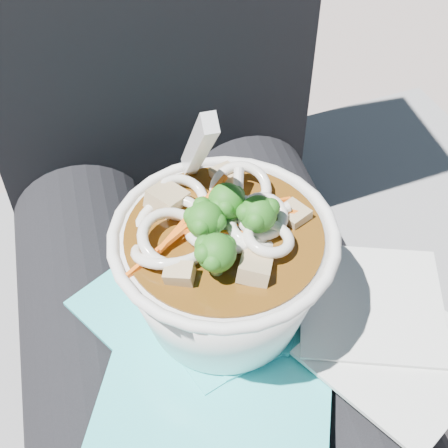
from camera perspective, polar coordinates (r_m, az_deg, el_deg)
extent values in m
cube|color=slate|center=(0.94, -3.13, -14.50)|extent=(1.05, 0.62, 0.46)
cylinder|color=black|center=(0.60, -10.48, -14.66)|extent=(0.15, 0.48, 0.15)
cylinder|color=black|center=(0.62, 7.74, -10.75)|extent=(0.15, 0.48, 0.15)
cube|color=#2EBEC2|center=(0.53, 0.57, -9.68)|extent=(0.18, 0.19, 0.00)
cube|color=#2EBEC2|center=(0.56, 6.02, -5.27)|extent=(0.17, 0.17, 0.00)
cube|color=#2EBEC2|center=(0.55, -2.55, -6.37)|extent=(0.23, 0.22, 0.00)
cube|color=#2EBEC2|center=(0.49, -1.01, -16.27)|extent=(0.23, 0.22, 0.00)
cube|color=#2EBEC2|center=(0.55, -0.99, -6.38)|extent=(0.16, 0.19, 0.00)
cube|color=#2EBEC2|center=(0.54, 1.64, -7.09)|extent=(0.12, 0.14, 0.00)
cube|color=#2EBEC2|center=(0.56, 2.48, -4.34)|extent=(0.17, 0.18, 0.00)
cube|color=silver|center=(0.52, 15.69, -11.35)|extent=(0.17, 0.17, 0.00)
cube|color=silver|center=(0.54, 13.33, -6.95)|extent=(0.15, 0.15, 0.00)
torus|color=white|center=(0.46, 0.00, -1.03)|extent=(0.17, 0.17, 0.01)
cylinder|color=#4B2B0A|center=(0.46, 0.00, -1.28)|extent=(0.15, 0.15, 0.01)
torus|color=white|center=(0.45, 2.50, -0.85)|extent=(0.05, 0.06, 0.03)
torus|color=white|center=(0.46, -0.07, -0.98)|extent=(0.06, 0.06, 0.04)
torus|color=white|center=(0.44, 4.11, -1.29)|extent=(0.05, 0.05, 0.02)
torus|color=white|center=(0.46, -1.02, -0.22)|extent=(0.05, 0.05, 0.01)
torus|color=white|center=(0.47, 0.88, 1.21)|extent=(0.05, 0.06, 0.05)
torus|color=white|center=(0.45, -4.65, -1.32)|extent=(0.07, 0.07, 0.03)
torus|color=white|center=(0.46, 0.17, -1.09)|extent=(0.06, 0.06, 0.04)
torus|color=white|center=(0.46, 3.53, 0.73)|extent=(0.05, 0.05, 0.02)
torus|color=white|center=(0.48, 1.52, 3.19)|extent=(0.06, 0.06, 0.02)
torus|color=white|center=(0.45, -4.92, -2.31)|extent=(0.06, 0.06, 0.04)
torus|color=white|center=(0.45, 1.59, -0.16)|extent=(0.06, 0.05, 0.05)
torus|color=white|center=(0.46, 0.00, 0.16)|extent=(0.07, 0.07, 0.01)
torus|color=white|center=(0.46, -4.79, -0.41)|extent=(0.07, 0.07, 0.03)
torus|color=white|center=(0.48, -3.95, 2.42)|extent=(0.05, 0.05, 0.02)
cylinder|color=white|center=(0.46, 3.98, 0.74)|extent=(0.04, 0.01, 0.02)
cylinder|color=white|center=(0.46, -0.92, 0.53)|extent=(0.03, 0.02, 0.03)
cylinder|color=white|center=(0.47, 1.28, 2.49)|extent=(0.02, 0.04, 0.03)
cylinder|color=#709749|center=(0.45, 3.07, -0.15)|extent=(0.01, 0.01, 0.02)
sphere|color=#165613|center=(0.44, 3.13, 0.90)|extent=(0.03, 0.03, 0.03)
sphere|color=#165613|center=(0.43, 2.92, 0.35)|extent=(0.01, 0.01, 0.01)
sphere|color=#165613|center=(0.44, 4.29, 1.53)|extent=(0.01, 0.01, 0.01)
sphere|color=#165613|center=(0.44, 1.99, 1.05)|extent=(0.01, 0.01, 0.01)
sphere|color=#165613|center=(0.45, 3.48, 1.70)|extent=(0.01, 0.01, 0.01)
cylinder|color=#709749|center=(0.46, 0.23, 1.03)|extent=(0.01, 0.01, 0.02)
sphere|color=#165613|center=(0.45, 0.23, 2.09)|extent=(0.03, 0.03, 0.03)
sphere|color=#165613|center=(0.45, 1.07, 2.70)|extent=(0.01, 0.01, 0.01)
sphere|color=#165613|center=(0.44, -0.48, 1.61)|extent=(0.01, 0.01, 0.01)
sphere|color=#165613|center=(0.44, 0.14, 1.49)|extent=(0.01, 0.01, 0.01)
sphere|color=#165613|center=(0.44, 0.12, 1.46)|extent=(0.01, 0.01, 0.01)
cylinder|color=#709749|center=(0.45, -1.70, -0.68)|extent=(0.01, 0.01, 0.02)
sphere|color=#165613|center=(0.44, -1.74, 0.38)|extent=(0.03, 0.03, 0.03)
sphere|color=#165613|center=(0.43, -0.64, 0.18)|extent=(0.01, 0.01, 0.01)
sphere|color=#165613|center=(0.44, -2.88, 0.72)|extent=(0.01, 0.01, 0.01)
sphere|color=#165613|center=(0.43, -2.10, -0.22)|extent=(0.01, 0.01, 0.01)
sphere|color=#165613|center=(0.44, -2.02, 1.66)|extent=(0.01, 0.01, 0.01)
cylinder|color=#709749|center=(0.43, -0.68, -3.69)|extent=(0.01, 0.01, 0.02)
sphere|color=#165613|center=(0.42, -0.69, -2.65)|extent=(0.03, 0.03, 0.03)
sphere|color=#165613|center=(0.41, -1.82, -2.69)|extent=(0.01, 0.01, 0.01)
sphere|color=#165613|center=(0.42, 0.25, -1.95)|extent=(0.01, 0.01, 0.01)
sphere|color=#165613|center=(0.42, -1.80, -1.91)|extent=(0.01, 0.01, 0.01)
sphere|color=#165613|center=(0.41, -0.99, -3.43)|extent=(0.01, 0.01, 0.01)
cube|color=orange|center=(0.46, 1.17, -0.02)|extent=(0.06, 0.00, 0.01)
cube|color=orange|center=(0.45, -1.17, -0.77)|extent=(0.04, 0.02, 0.01)
cube|color=orange|center=(0.47, 2.81, 1.64)|extent=(0.06, 0.01, 0.01)
cube|color=orange|center=(0.45, -3.78, 0.04)|extent=(0.05, 0.04, 0.01)
cube|color=orange|center=(0.46, 4.13, 1.56)|extent=(0.06, 0.03, 0.02)
cube|color=orange|center=(0.47, -1.61, 2.24)|extent=(0.04, 0.03, 0.01)
cube|color=orange|center=(0.44, -6.07, -2.45)|extent=(0.05, 0.03, 0.02)
cube|color=orange|center=(0.45, -2.91, -0.99)|extent=(0.03, 0.04, 0.02)
cube|color=#A0825A|center=(0.47, 6.37, 0.79)|extent=(0.03, 0.03, 0.01)
cube|color=#A0825A|center=(0.49, 0.16, 4.30)|extent=(0.02, 0.03, 0.02)
cube|color=#A0825A|center=(0.48, -5.25, 2.28)|extent=(0.04, 0.04, 0.02)
cube|color=#A0825A|center=(0.43, -4.11, -4.54)|extent=(0.03, 0.02, 0.02)
cube|color=#A0825A|center=(0.43, 2.86, -3.98)|extent=(0.03, 0.03, 0.02)
ellipsoid|color=silver|center=(0.44, -0.89, -1.67)|extent=(0.03, 0.04, 0.01)
cube|color=silver|center=(0.44, -2.40, 6.99)|extent=(0.01, 0.09, 0.11)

